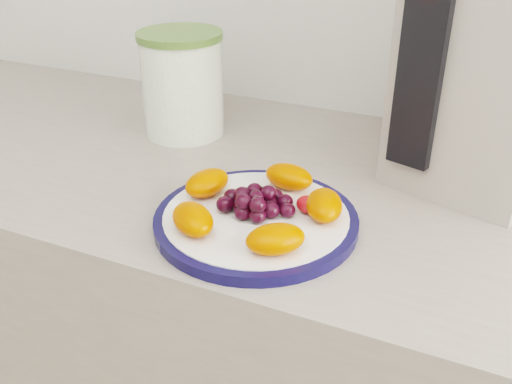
% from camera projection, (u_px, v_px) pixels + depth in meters
% --- Properties ---
extents(plate_rim, '(0.27, 0.27, 0.01)m').
position_uv_depth(plate_rim, '(256.00, 220.00, 0.75)').
color(plate_rim, '#0D0E3A').
rests_on(plate_rim, counter).
extents(plate_face, '(0.24, 0.24, 0.02)m').
position_uv_depth(plate_face, '(256.00, 220.00, 0.75)').
color(plate_face, white).
rests_on(plate_face, counter).
extents(canister, '(0.16, 0.16, 0.17)m').
position_uv_depth(canister, '(183.00, 87.00, 0.99)').
color(canister, '#3E6F1C').
rests_on(canister, counter).
extents(canister_lid, '(0.17, 0.17, 0.01)m').
position_uv_depth(canister_lid, '(179.00, 35.00, 0.95)').
color(canister_lid, '#4F7031').
rests_on(canister_lid, canister).
extents(appliance_body, '(0.27, 0.32, 0.35)m').
position_uv_depth(appliance_body, '(499.00, 61.00, 0.81)').
color(appliance_body, '#A99F94').
rests_on(appliance_body, counter).
extents(appliance_panel, '(0.06, 0.04, 0.26)m').
position_uv_depth(appliance_panel, '(420.00, 74.00, 0.74)').
color(appliance_panel, black).
rests_on(appliance_panel, appliance_body).
extents(fruit_plate, '(0.23, 0.22, 0.04)m').
position_uv_depth(fruit_plate, '(260.00, 203.00, 0.74)').
color(fruit_plate, '#D84000').
rests_on(fruit_plate, plate_face).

